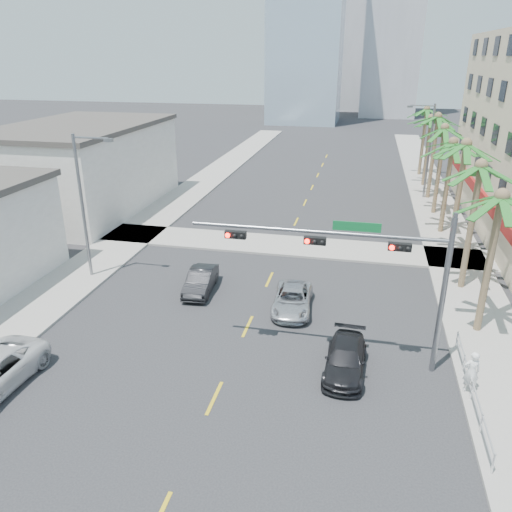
{
  "coord_description": "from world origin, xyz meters",
  "views": [
    {
      "loc": [
        5.32,
        -12.16,
        13.23
      ],
      "look_at": [
        0.18,
        11.26,
        3.5
      ],
      "focal_mm": 35.0,
      "sensor_mm": 36.0,
      "label": 1
    }
  ],
  "objects_px": {
    "traffic_signal_mast": "(368,261)",
    "car_lane_left": "(201,281)",
    "car_lane_right": "(345,359)",
    "pedestrian": "(471,372)",
    "car_lane_center": "(292,300)"
  },
  "relations": [
    {
      "from": "traffic_signal_mast",
      "to": "car_lane_left",
      "type": "distance_m",
      "value": 11.85
    },
    {
      "from": "car_lane_left",
      "to": "car_lane_right",
      "type": "bearing_deg",
      "value": -40.54
    },
    {
      "from": "pedestrian",
      "to": "car_lane_right",
      "type": "bearing_deg",
      "value": -16.02
    },
    {
      "from": "pedestrian",
      "to": "car_lane_center",
      "type": "bearing_deg",
      "value": -45.09
    },
    {
      "from": "car_lane_center",
      "to": "car_lane_right",
      "type": "xyz_separation_m",
      "value": [
        3.17,
        -5.26,
        0.01
      ]
    },
    {
      "from": "traffic_signal_mast",
      "to": "car_lane_center",
      "type": "xyz_separation_m",
      "value": [
        -3.78,
        4.39,
        -4.44
      ]
    },
    {
      "from": "traffic_signal_mast",
      "to": "car_lane_right",
      "type": "height_order",
      "value": "traffic_signal_mast"
    },
    {
      "from": "car_lane_left",
      "to": "traffic_signal_mast",
      "type": "bearing_deg",
      "value": -34.99
    },
    {
      "from": "traffic_signal_mast",
      "to": "pedestrian",
      "type": "distance_m",
      "value": 6.17
    },
    {
      "from": "car_lane_center",
      "to": "car_lane_left",
      "type": "bearing_deg",
      "value": 164.99
    },
    {
      "from": "car_lane_right",
      "to": "pedestrian",
      "type": "xyz_separation_m",
      "value": [
        5.13,
        -0.52,
        0.46
      ]
    },
    {
      "from": "car_lane_left",
      "to": "car_lane_center",
      "type": "relative_size",
      "value": 0.91
    },
    {
      "from": "traffic_signal_mast",
      "to": "car_lane_right",
      "type": "distance_m",
      "value": 4.56
    },
    {
      "from": "traffic_signal_mast",
      "to": "car_lane_center",
      "type": "distance_m",
      "value": 7.3
    },
    {
      "from": "traffic_signal_mast",
      "to": "car_lane_left",
      "type": "bearing_deg",
      "value": 149.62
    }
  ]
}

